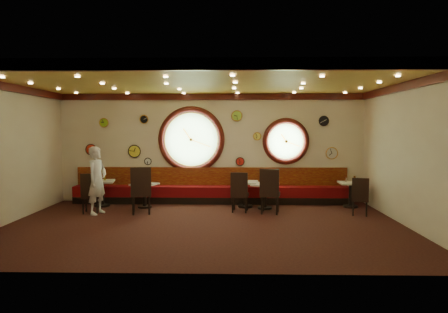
% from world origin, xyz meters
% --- Properties ---
extents(floor, '(9.00, 6.00, 0.00)m').
position_xyz_m(floor, '(0.00, 0.00, 0.00)').
color(floor, black).
rests_on(floor, ground).
extents(ceiling, '(9.00, 6.00, 0.02)m').
position_xyz_m(ceiling, '(0.00, 0.00, 3.20)').
color(ceiling, gold).
rests_on(ceiling, wall_back).
extents(wall_back, '(9.00, 0.02, 3.20)m').
position_xyz_m(wall_back, '(0.00, 3.00, 1.60)').
color(wall_back, beige).
rests_on(wall_back, floor).
extents(wall_front, '(9.00, 0.02, 3.20)m').
position_xyz_m(wall_front, '(0.00, -3.00, 1.60)').
color(wall_front, beige).
rests_on(wall_front, floor).
extents(wall_left, '(0.02, 6.00, 3.20)m').
position_xyz_m(wall_left, '(-4.50, 0.00, 1.60)').
color(wall_left, beige).
rests_on(wall_left, floor).
extents(wall_right, '(0.02, 6.00, 3.20)m').
position_xyz_m(wall_right, '(4.50, 0.00, 1.60)').
color(wall_right, beige).
rests_on(wall_right, floor).
extents(molding_back, '(9.00, 0.10, 0.18)m').
position_xyz_m(molding_back, '(0.00, 2.95, 3.11)').
color(molding_back, '#3E0F0B').
rests_on(molding_back, wall_back).
extents(molding_front, '(9.00, 0.10, 0.18)m').
position_xyz_m(molding_front, '(0.00, -2.95, 3.11)').
color(molding_front, '#3E0F0B').
rests_on(molding_front, wall_back).
extents(molding_left, '(0.10, 6.00, 0.18)m').
position_xyz_m(molding_left, '(-4.45, 0.00, 3.11)').
color(molding_left, '#3E0F0B').
rests_on(molding_left, wall_back).
extents(molding_right, '(0.10, 6.00, 0.18)m').
position_xyz_m(molding_right, '(4.45, 0.00, 3.11)').
color(molding_right, '#3E0F0B').
rests_on(molding_right, wall_back).
extents(banquette_base, '(8.00, 0.55, 0.20)m').
position_xyz_m(banquette_base, '(0.00, 2.72, 0.10)').
color(banquette_base, black).
rests_on(banquette_base, floor).
extents(banquette_seat, '(8.00, 0.55, 0.30)m').
position_xyz_m(banquette_seat, '(0.00, 2.72, 0.35)').
color(banquette_seat, '#5E080D').
rests_on(banquette_seat, banquette_base).
extents(banquette_back, '(8.00, 0.10, 0.55)m').
position_xyz_m(banquette_back, '(0.00, 2.94, 0.75)').
color(banquette_back, '#5B0708').
rests_on(banquette_back, wall_back).
extents(porthole_left_glass, '(1.66, 0.02, 1.66)m').
position_xyz_m(porthole_left_glass, '(-0.60, 3.00, 1.85)').
color(porthole_left_glass, '#81B96F').
rests_on(porthole_left_glass, wall_back).
extents(porthole_left_frame, '(1.98, 0.18, 1.98)m').
position_xyz_m(porthole_left_frame, '(-0.60, 2.98, 1.85)').
color(porthole_left_frame, '#3E0F0B').
rests_on(porthole_left_frame, wall_back).
extents(porthole_left_ring, '(1.61, 0.03, 1.61)m').
position_xyz_m(porthole_left_ring, '(-0.60, 2.95, 1.85)').
color(porthole_left_ring, gold).
rests_on(porthole_left_ring, wall_back).
extents(porthole_right_glass, '(1.10, 0.02, 1.10)m').
position_xyz_m(porthole_right_glass, '(2.20, 3.00, 1.80)').
color(porthole_right_glass, '#81B96F').
rests_on(porthole_right_glass, wall_back).
extents(porthole_right_frame, '(1.38, 0.18, 1.38)m').
position_xyz_m(porthole_right_frame, '(2.20, 2.98, 1.80)').
color(porthole_right_frame, '#3E0F0B').
rests_on(porthole_right_frame, wall_back).
extents(porthole_right_ring, '(1.09, 0.03, 1.09)m').
position_xyz_m(porthole_right_ring, '(2.20, 2.95, 1.80)').
color(porthole_right_ring, gold).
rests_on(porthole_right_ring, wall_back).
extents(wall_clock_0, '(0.34, 0.03, 0.34)m').
position_xyz_m(wall_clock_0, '(3.55, 2.96, 1.45)').
color(wall_clock_0, silver).
rests_on(wall_clock_0, wall_back).
extents(wall_clock_1, '(0.26, 0.03, 0.26)m').
position_xyz_m(wall_clock_1, '(-3.20, 2.96, 2.35)').
color(wall_clock_1, '#92CD29').
rests_on(wall_clock_1, wall_back).
extents(wall_clock_2, '(0.32, 0.03, 0.32)m').
position_xyz_m(wall_clock_2, '(-3.60, 2.96, 1.55)').
color(wall_clock_2, red).
rests_on(wall_clock_2, wall_back).
extents(wall_clock_3, '(0.28, 0.03, 0.28)m').
position_xyz_m(wall_clock_3, '(3.30, 2.96, 2.40)').
color(wall_clock_3, black).
rests_on(wall_clock_3, wall_back).
extents(wall_clock_4, '(0.22, 0.03, 0.22)m').
position_xyz_m(wall_clock_4, '(1.35, 2.96, 1.95)').
color(wall_clock_4, '#E8DC4D').
rests_on(wall_clock_4, wall_back).
extents(wall_clock_5, '(0.30, 0.03, 0.30)m').
position_xyz_m(wall_clock_5, '(0.75, 2.96, 2.55)').
color(wall_clock_5, '#8CC23C').
rests_on(wall_clock_5, wall_back).
extents(wall_clock_6, '(0.24, 0.03, 0.24)m').
position_xyz_m(wall_clock_6, '(0.85, 2.96, 1.20)').
color(wall_clock_6, red).
rests_on(wall_clock_6, wall_back).
extents(wall_clock_7, '(0.36, 0.03, 0.36)m').
position_xyz_m(wall_clock_7, '(-2.30, 2.96, 1.50)').
color(wall_clock_7, yellow).
rests_on(wall_clock_7, wall_back).
extents(wall_clock_8, '(0.24, 0.03, 0.24)m').
position_xyz_m(wall_clock_8, '(-2.00, 2.96, 2.45)').
color(wall_clock_8, black).
rests_on(wall_clock_8, wall_back).
extents(wall_clock_9, '(0.20, 0.03, 0.20)m').
position_xyz_m(wall_clock_9, '(-1.90, 2.96, 1.20)').
color(wall_clock_9, silver).
rests_on(wall_clock_9, wall_back).
extents(table_a, '(0.77, 0.77, 0.73)m').
position_xyz_m(table_a, '(-3.03, 2.14, 0.46)').
color(table_a, black).
rests_on(table_a, floor).
extents(table_b, '(0.79, 0.79, 0.67)m').
position_xyz_m(table_b, '(-1.79, 1.99, 0.42)').
color(table_b, black).
rests_on(table_b, floor).
extents(table_c, '(0.74, 0.74, 0.72)m').
position_xyz_m(table_c, '(0.98, 2.12, 0.45)').
color(table_c, black).
rests_on(table_c, floor).
extents(table_d, '(0.81, 0.81, 0.69)m').
position_xyz_m(table_d, '(1.51, 1.89, 0.43)').
color(table_d, black).
rests_on(table_d, floor).
extents(table_e, '(0.67, 0.67, 0.70)m').
position_xyz_m(table_e, '(3.90, 2.16, 0.44)').
color(table_e, black).
rests_on(table_e, floor).
extents(chair_a, '(0.49, 0.49, 0.64)m').
position_xyz_m(chair_a, '(-3.01, 1.18, 0.59)').
color(chair_a, black).
rests_on(chair_a, floor).
extents(chair_b, '(0.60, 0.60, 0.75)m').
position_xyz_m(chair_b, '(-1.69, 1.13, 0.69)').
color(chair_b, black).
rests_on(chair_b, floor).
extents(chair_c, '(0.49, 0.49, 0.65)m').
position_xyz_m(chair_c, '(0.81, 1.41, 0.60)').
color(chair_c, black).
rests_on(chair_c, floor).
extents(chair_d, '(0.57, 0.57, 0.72)m').
position_xyz_m(chair_d, '(1.58, 1.24, 0.67)').
color(chair_d, black).
rests_on(chair_d, floor).
extents(chair_e, '(0.50, 0.50, 0.59)m').
position_xyz_m(chair_e, '(3.81, 1.08, 0.55)').
color(chair_e, black).
rests_on(chair_e, floor).
extents(condiment_a_salt, '(0.04, 0.04, 0.11)m').
position_xyz_m(condiment_a_salt, '(-3.10, 2.23, 0.78)').
color(condiment_a_salt, silver).
rests_on(condiment_a_salt, table_a).
extents(condiment_b_salt, '(0.03, 0.03, 0.10)m').
position_xyz_m(condiment_b_salt, '(-1.89, 2.03, 0.72)').
color(condiment_b_salt, silver).
rests_on(condiment_b_salt, table_b).
extents(condiment_c_salt, '(0.04, 0.04, 0.11)m').
position_xyz_m(condiment_c_salt, '(0.85, 2.18, 0.77)').
color(condiment_c_salt, silver).
rests_on(condiment_c_salt, table_c).
extents(condiment_d_salt, '(0.04, 0.04, 0.11)m').
position_xyz_m(condiment_d_salt, '(1.46, 1.96, 0.74)').
color(condiment_d_salt, silver).
rests_on(condiment_d_salt, table_d).
extents(condiment_a_pepper, '(0.04, 0.04, 0.10)m').
position_xyz_m(condiment_a_pepper, '(-3.03, 2.12, 0.78)').
color(condiment_a_pepper, silver).
rests_on(condiment_a_pepper, table_a).
extents(condiment_b_pepper, '(0.04, 0.04, 0.11)m').
position_xyz_m(condiment_b_pepper, '(-1.79, 1.92, 0.73)').
color(condiment_b_pepper, silver).
rests_on(condiment_b_pepper, table_b).
extents(condiment_c_pepper, '(0.04, 0.04, 0.10)m').
position_xyz_m(condiment_c_pepper, '(0.95, 2.14, 0.77)').
color(condiment_c_pepper, silver).
rests_on(condiment_c_pepper, table_c).
extents(condiment_d_pepper, '(0.04, 0.04, 0.11)m').
position_xyz_m(condiment_d_pepper, '(1.52, 1.82, 0.74)').
color(condiment_d_pepper, silver).
rests_on(condiment_d_pepper, table_d).
extents(condiment_a_bottle, '(0.05, 0.05, 0.17)m').
position_xyz_m(condiment_a_bottle, '(-2.96, 2.21, 0.81)').
color(condiment_a_bottle, gold).
rests_on(condiment_a_bottle, table_a).
extents(condiment_b_bottle, '(0.05, 0.05, 0.17)m').
position_xyz_m(condiment_b_bottle, '(-1.75, 2.09, 0.75)').
color(condiment_b_bottle, gold).
rests_on(condiment_b_bottle, table_b).
extents(condiment_c_bottle, '(0.06, 0.06, 0.18)m').
position_xyz_m(condiment_c_bottle, '(1.03, 2.14, 0.81)').
color(condiment_c_bottle, gold).
rests_on(condiment_c_bottle, table_c).
extents(condiment_d_bottle, '(0.05, 0.05, 0.16)m').
position_xyz_m(condiment_d_bottle, '(1.55, 1.94, 0.77)').
color(condiment_d_bottle, gold).
rests_on(condiment_d_bottle, table_d).
extents(condiment_e_salt, '(0.04, 0.04, 0.11)m').
position_xyz_m(condiment_e_salt, '(3.79, 2.26, 0.75)').
color(condiment_e_salt, silver).
rests_on(condiment_e_salt, table_e).
extents(condiment_e_pepper, '(0.03, 0.03, 0.09)m').
position_xyz_m(condiment_e_pepper, '(3.94, 2.13, 0.74)').
color(condiment_e_pepper, silver).
rests_on(condiment_e_pepper, table_e).
extents(condiment_e_bottle, '(0.05, 0.05, 0.17)m').
position_xyz_m(condiment_e_bottle, '(4.01, 2.21, 0.78)').
color(condiment_e_bottle, orange).
rests_on(condiment_e_bottle, table_e).
extents(waiter, '(0.58, 0.72, 1.72)m').
position_xyz_m(waiter, '(-2.82, 1.15, 0.86)').
color(waiter, white).
rests_on(waiter, floor).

